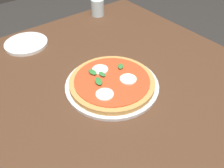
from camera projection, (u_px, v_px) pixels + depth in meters
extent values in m
cube|color=#4C301E|center=(126.00, 99.00, 0.88)|extent=(1.36, 1.12, 0.04)
cube|color=#4C301E|center=(121.00, 60.00, 1.71)|extent=(0.07, 0.07, 0.70)
cylinder|color=silver|center=(112.00, 85.00, 0.90)|extent=(0.35, 0.35, 0.01)
cylinder|color=tan|center=(112.00, 82.00, 0.89)|extent=(0.31, 0.31, 0.02)
cylinder|color=#CC4723|center=(112.00, 80.00, 0.88)|extent=(0.28, 0.28, 0.00)
cylinder|color=white|center=(100.00, 69.00, 0.92)|extent=(0.06, 0.06, 0.00)
cylinder|color=white|center=(105.00, 94.00, 0.82)|extent=(0.06, 0.06, 0.00)
cylinder|color=white|center=(128.00, 79.00, 0.88)|extent=(0.06, 0.06, 0.00)
ellipsoid|color=#337F38|center=(99.00, 81.00, 0.87)|extent=(0.05, 0.04, 0.00)
ellipsoid|color=#337F38|center=(92.00, 72.00, 0.91)|extent=(0.04, 0.02, 0.00)
ellipsoid|color=#337F38|center=(121.00, 66.00, 0.93)|extent=(0.04, 0.04, 0.00)
ellipsoid|color=#337F38|center=(102.00, 74.00, 0.90)|extent=(0.03, 0.02, 0.00)
cylinder|color=white|center=(26.00, 44.00, 1.12)|extent=(0.19, 0.19, 0.01)
cylinder|color=silver|center=(98.00, 7.00, 1.33)|extent=(0.07, 0.07, 0.09)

